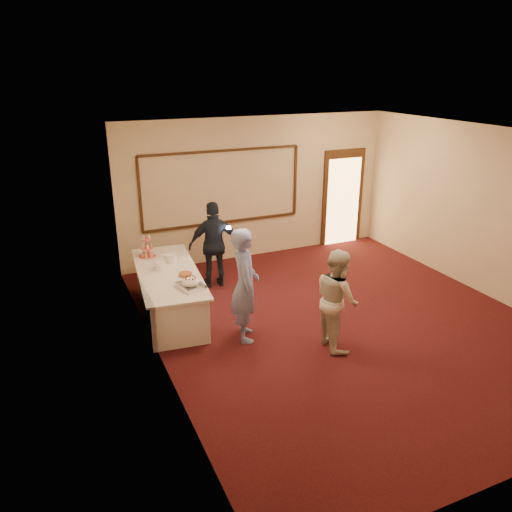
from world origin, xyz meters
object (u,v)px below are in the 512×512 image
Objects in this scene: pavlova_tray at (191,283)px; tart at (186,275)px; plate_stack_a at (160,266)px; plate_stack_b at (171,259)px; buffet_table at (169,292)px; cupcake_stand at (147,248)px; woman at (337,299)px; guest at (215,245)px; man at (245,285)px.

tart is at bearing 83.49° from pavlova_tray.
plate_stack_a is 1.00× the size of plate_stack_b.
tart is (0.05, 0.48, -0.05)m from pavlova_tray.
cupcake_stand is (-0.15, 0.83, 0.54)m from buffet_table.
cupcake_stand is 2.37× the size of plate_stack_b.
plate_stack_a is 0.36m from plate_stack_b.
tart is (0.37, -1.14, -0.13)m from cupcake_stand.
guest reaches higher than woman.
man reaches higher than guest.
guest is (0.93, 0.43, -0.02)m from plate_stack_b.
plate_stack_b is at bearing 44.15° from woman.
man is (0.65, -0.95, 0.09)m from tart.
man is at bearing -33.83° from pavlova_tray.
buffet_table is 6.08× the size of cupcake_stand.
buffet_table is 2.86m from woman.
man is at bearing -66.53° from plate_stack_b.
man reaches higher than plate_stack_b.
tart is at bearing 50.35° from man.
woman is at bearing 117.31° from guest.
pavlova_tray is 0.84m from man.
plate_stack_b is at bearing 34.12° from guest.
cupcake_stand reaches higher than tart.
guest is (0.23, 2.04, -0.06)m from man.
woman is at bearing -33.44° from pavlova_tray.
tart is 1.41m from guest.
tart is 0.15× the size of guest.
plate_stack_b is at bearing -56.33° from cupcake_stand.
tart is (0.21, -0.31, 0.41)m from buffet_table.
plate_stack_a is at bearing 131.51° from buffet_table.
plate_stack_a is (-0.25, 0.89, 0.00)m from pavlova_tray.
pavlova_tray is at bearing 62.73° from woman.
cupcake_stand is 0.28× the size of woman.
man is at bearing -55.66° from tart.
buffet_table is 1.47× the size of man.
pavlova_tray is at bearing -79.01° from cupcake_stand.
cupcake_stand is at bearing 7.46° from guest.
pavlova_tray is 0.28× the size of man.
man is at bearing 92.76° from guest.
man is 1.37m from woman.
plate_stack_b is 1.03m from guest.
tart reaches higher than buffet_table.
buffet_table is at bearing 50.40° from man.
plate_stack_a is 0.11× the size of guest.
plate_stack_b is 0.72× the size of tart.
woman reaches higher than pavlova_tray.
woman is 0.93× the size of guest.
woman is at bearing -45.19° from plate_stack_a.
man is at bearing -64.05° from cupcake_stand.
guest reaches higher than plate_stack_a.
tart is 2.46m from woman.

